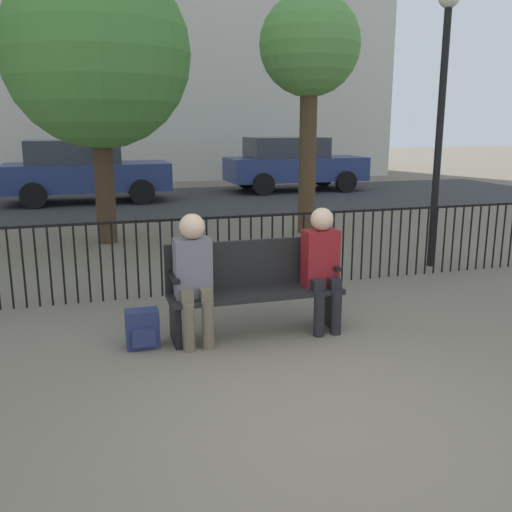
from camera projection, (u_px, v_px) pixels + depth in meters
ground_plane at (334, 428)px, 3.93m from camera, size 80.00×80.00×0.00m
park_bench at (254, 284)px, 5.64m from camera, size 1.72×0.45×0.92m
seated_person_0 at (194, 271)px, 5.30m from camera, size 0.34×0.39×1.24m
seated_person_1 at (322, 262)px, 5.66m from camera, size 0.34×0.39×1.24m
backpack at (143, 329)px, 5.30m from camera, size 0.30×0.22×0.37m
fence_railing at (218, 247)px, 6.99m from camera, size 9.01×0.03×0.95m
tree_0 at (310, 50)px, 10.17m from camera, size 1.81×1.81×4.31m
tree_2 at (97, 55)px, 9.31m from camera, size 3.08×3.08×4.69m
lamp_post at (443, 89)px, 7.82m from camera, size 0.28×0.28×3.82m
street_surface at (146, 202)px, 15.12m from camera, size 24.00×6.00×0.01m
parked_car_1 at (84, 170)px, 14.86m from camera, size 4.20×1.94×1.62m
parked_car_2 at (293, 163)px, 17.40m from camera, size 4.20×1.94×1.62m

